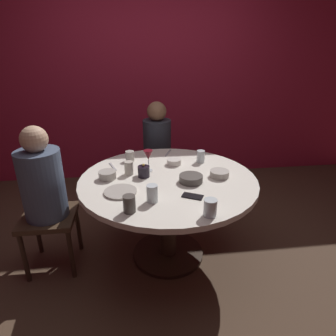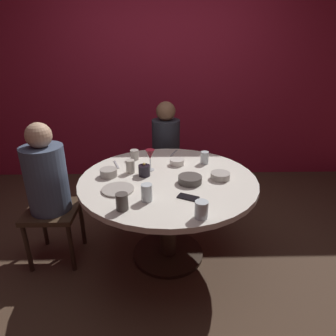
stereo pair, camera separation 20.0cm
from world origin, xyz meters
TOP-DOWN VIEW (x-y plane):
  - ground_plane at (0.00, 0.00)m, footprint 8.00×8.00m
  - back_wall at (0.00, 1.78)m, footprint 6.00×0.10m
  - dining_table at (0.00, 0.00)m, footprint 1.36×1.36m
  - seated_diner_left at (-0.93, 0.00)m, footprint 0.40×0.40m
  - seated_diner_back at (0.00, 0.95)m, footprint 0.40×0.40m
  - candle_holder at (-0.18, 0.04)m, footprint 0.09×0.09m
  - wine_glass at (-0.14, 0.15)m, footprint 0.08×0.08m
  - dinner_plate at (-0.36, -0.21)m, footprint 0.23×0.23m
  - cell_phone at (0.13, -0.32)m, footprint 0.16×0.13m
  - bowl_serving_large at (-0.46, 0.04)m, footprint 0.13×0.13m
  - bowl_salad_center at (0.16, -0.10)m, footprint 0.18×0.18m
  - bowl_small_white at (0.08, 0.26)m, footprint 0.12×0.12m
  - bowl_sauce_side at (0.40, -0.03)m, footprint 0.15×0.15m
  - cup_near_candle at (-0.15, -0.36)m, footprint 0.07×0.07m
  - cup_by_left_diner at (-0.29, -0.46)m, footprint 0.08×0.08m
  - cup_by_right_diner at (-0.29, 0.39)m, footprint 0.08×0.08m
  - cup_center_front at (0.18, -0.57)m, footprint 0.08×0.08m
  - cup_far_edge at (-0.30, 0.10)m, footprint 0.07×0.07m
  - cup_beside_wine at (0.32, 0.29)m, footprint 0.07×0.07m
  - fork_near_plate at (-0.43, 0.27)m, footprint 0.07×0.18m
  - knife_near_plate at (0.07, 0.54)m, footprint 0.08×0.17m

SIDE VIEW (x-z plane):
  - ground_plane at x=0.00m, z-range 0.00..0.00m
  - dining_table at x=0.00m, z-range 0.22..0.96m
  - seated_diner_back at x=0.00m, z-range 0.14..1.29m
  - seated_diner_left at x=-0.93m, z-range 0.14..1.31m
  - fork_near_plate at x=-0.43m, z-range 0.74..0.74m
  - knife_near_plate at x=0.07m, z-range 0.74..0.74m
  - cell_phone at x=0.13m, z-range 0.74..0.74m
  - dinner_plate at x=-0.36m, z-range 0.74..0.75m
  - bowl_small_white at x=0.08m, z-range 0.74..0.78m
  - bowl_sauce_side at x=0.40m, z-range 0.74..0.79m
  - bowl_salad_center at x=0.16m, z-range 0.74..0.79m
  - bowl_serving_large at x=-0.46m, z-range 0.74..0.80m
  - candle_holder at x=-0.18m, z-range 0.72..0.83m
  - cup_by_right_diner at x=-0.29m, z-range 0.74..0.82m
  - cup_beside_wine at x=0.32m, z-range 0.74..0.84m
  - cup_far_edge at x=-0.30m, z-range 0.74..0.84m
  - cup_center_front at x=0.18m, z-range 0.74..0.84m
  - cup_by_left_diner at x=-0.29m, z-range 0.74..0.84m
  - cup_near_candle at x=-0.15m, z-range 0.74..0.85m
  - wine_glass at x=-0.14m, z-range 0.78..0.95m
  - back_wall at x=0.00m, z-range 0.00..2.60m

